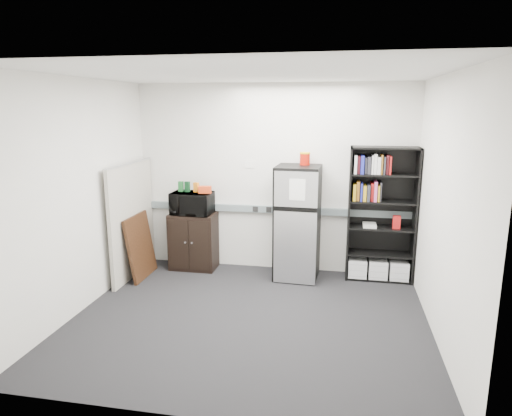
# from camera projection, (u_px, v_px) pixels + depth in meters

# --- Properties ---
(floor) EXTENTS (4.00, 4.00, 0.00)m
(floor) POSITION_uv_depth(u_px,v_px,m) (249.00, 319.00, 5.21)
(floor) COLOR black
(floor) RESTS_ON ground
(wall_back) EXTENTS (4.00, 0.02, 2.70)m
(wall_back) POSITION_uv_depth(u_px,v_px,m) (273.00, 179.00, 6.59)
(wall_back) COLOR white
(wall_back) RESTS_ON floor
(wall_right) EXTENTS (0.02, 3.50, 2.70)m
(wall_right) POSITION_uv_depth(u_px,v_px,m) (445.00, 211.00, 4.55)
(wall_right) COLOR white
(wall_right) RESTS_ON floor
(wall_left) EXTENTS (0.02, 3.50, 2.70)m
(wall_left) POSITION_uv_depth(u_px,v_px,m) (80.00, 197.00, 5.28)
(wall_left) COLOR white
(wall_left) RESTS_ON floor
(ceiling) EXTENTS (4.00, 3.50, 0.02)m
(ceiling) POSITION_uv_depth(u_px,v_px,m) (248.00, 73.00, 4.62)
(ceiling) COLOR white
(ceiling) RESTS_ON wall_back
(electrical_raceway) EXTENTS (3.92, 0.05, 0.10)m
(electrical_raceway) POSITION_uv_depth(u_px,v_px,m) (272.00, 209.00, 6.66)
(electrical_raceway) COLOR slate
(electrical_raceway) RESTS_ON wall_back
(wall_note) EXTENTS (0.14, 0.00, 0.10)m
(wall_note) POSITION_uv_depth(u_px,v_px,m) (249.00, 164.00, 6.61)
(wall_note) COLOR white
(wall_note) RESTS_ON wall_back
(bookshelf) EXTENTS (0.90, 0.34, 1.85)m
(bookshelf) POSITION_uv_depth(u_px,v_px,m) (381.00, 216.00, 6.23)
(bookshelf) COLOR black
(bookshelf) RESTS_ON floor
(cubicle_partition) EXTENTS (0.06, 1.30, 1.62)m
(cubicle_partition) POSITION_uv_depth(u_px,v_px,m) (132.00, 220.00, 6.41)
(cubicle_partition) COLOR #A8A395
(cubicle_partition) RESTS_ON floor
(cabinet) EXTENTS (0.67, 0.45, 0.84)m
(cabinet) POSITION_uv_depth(u_px,v_px,m) (194.00, 241.00, 6.77)
(cabinet) COLOR black
(cabinet) RESTS_ON floor
(microwave) EXTENTS (0.59, 0.41, 0.32)m
(microwave) POSITION_uv_depth(u_px,v_px,m) (192.00, 203.00, 6.63)
(microwave) COLOR black
(microwave) RESTS_ON cabinet
(snack_box_a) EXTENTS (0.07, 0.05, 0.15)m
(snack_box_a) POSITION_uv_depth(u_px,v_px,m) (181.00, 186.00, 6.64)
(snack_box_a) COLOR #175222
(snack_box_a) RESTS_ON microwave
(snack_box_b) EXTENTS (0.08, 0.06, 0.15)m
(snack_box_b) POSITION_uv_depth(u_px,v_px,m) (187.00, 187.00, 6.62)
(snack_box_b) COLOR #0B3417
(snack_box_b) RESTS_ON microwave
(snack_box_c) EXTENTS (0.08, 0.07, 0.14)m
(snack_box_c) POSITION_uv_depth(u_px,v_px,m) (196.00, 187.00, 6.60)
(snack_box_c) COLOR orange
(snack_box_c) RESTS_ON microwave
(snack_bag) EXTENTS (0.19, 0.13, 0.10)m
(snack_bag) POSITION_uv_depth(u_px,v_px,m) (205.00, 190.00, 6.53)
(snack_bag) COLOR red
(snack_bag) RESTS_ON microwave
(refrigerator) EXTENTS (0.62, 0.65, 1.59)m
(refrigerator) POSITION_uv_depth(u_px,v_px,m) (297.00, 223.00, 6.33)
(refrigerator) COLOR black
(refrigerator) RESTS_ON floor
(coffee_can) EXTENTS (0.14, 0.14, 0.19)m
(coffee_can) POSITION_uv_depth(u_px,v_px,m) (305.00, 158.00, 6.24)
(coffee_can) COLOR #AB1507
(coffee_can) RESTS_ON refrigerator
(framed_poster) EXTENTS (0.17, 0.70, 0.89)m
(framed_poster) POSITION_uv_depth(u_px,v_px,m) (141.00, 246.00, 6.41)
(framed_poster) COLOR black
(framed_poster) RESTS_ON floor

